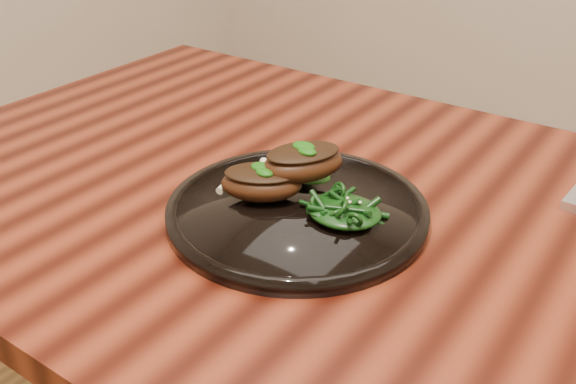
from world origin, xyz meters
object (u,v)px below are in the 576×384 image
(desk, at_px, (443,295))
(greens_heap, at_px, (344,207))
(plate, at_px, (297,210))
(lamb_chop_front, at_px, (261,182))

(desk, relative_size, greens_heap, 17.92)
(plate, distance_m, lamb_chop_front, 0.06)
(desk, xyz_separation_m, plate, (-0.17, -0.06, 0.09))
(plate, height_order, greens_heap, greens_heap)
(greens_heap, bearing_deg, plate, -174.81)
(greens_heap, bearing_deg, lamb_chop_front, -171.02)
(plate, distance_m, greens_heap, 0.07)
(lamb_chop_front, xyz_separation_m, greens_heap, (0.11, 0.02, -0.01))
(greens_heap, bearing_deg, desk, 28.06)
(desk, distance_m, greens_heap, 0.17)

